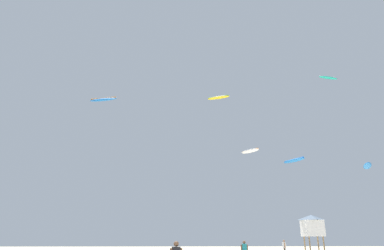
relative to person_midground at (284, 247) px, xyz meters
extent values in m
sphere|color=brown|center=(-10.57, -19.86, 0.67)|extent=(0.23, 0.23, 0.23)
cylinder|color=silver|center=(0.00, 0.00, 0.15)|extent=(0.36, 0.36, 0.58)
cylinder|color=#936B4C|center=(0.01, 0.21, 0.12)|extent=(0.10, 0.10, 0.54)
cylinder|color=#936B4C|center=(-0.01, -0.21, 0.12)|extent=(0.10, 0.10, 0.54)
sphere|color=#936B4C|center=(0.00, 0.00, 0.55)|extent=(0.21, 0.21, 0.21)
cylinder|color=teal|center=(-5.84, -9.97, 0.17)|extent=(0.36, 0.36, 0.60)
cylinder|color=brown|center=(-5.63, -9.94, 0.15)|extent=(0.11, 0.11, 0.55)
cylinder|color=brown|center=(-6.06, -10.00, 0.15)|extent=(0.11, 0.11, 0.55)
sphere|color=brown|center=(-5.84, -9.97, 0.59)|extent=(0.22, 0.22, 0.22)
cylinder|color=#8C704C|center=(4.64, 2.92, 0.03)|extent=(0.14, 0.14, 1.90)
cylinder|color=#8C704C|center=(4.64, 1.42, 0.03)|extent=(0.14, 0.14, 1.90)
cylinder|color=#8C704C|center=(3.14, 2.92, 0.03)|extent=(0.14, 0.14, 1.90)
cylinder|color=#8C704C|center=(3.14, 1.42, 0.03)|extent=(0.14, 0.14, 1.90)
cube|color=white|center=(3.89, 2.17, 1.83)|extent=(2.00, 2.00, 1.70)
pyramid|color=slate|center=(3.89, 2.17, 2.96)|extent=(2.30, 2.30, 0.55)
ellipsoid|color=blue|center=(7.78, 16.92, 12.66)|extent=(3.18, 4.44, 0.48)
cylinder|color=blue|center=(7.78, 16.92, 12.85)|extent=(2.09, 3.63, 0.19)
ellipsoid|color=#19B29E|center=(10.65, 7.32, 22.74)|extent=(3.16, 1.59, 0.49)
cylinder|color=white|center=(10.65, 7.32, 22.88)|extent=(2.74, 0.79, 0.13)
ellipsoid|color=blue|center=(-22.42, 11.39, 20.64)|extent=(4.56, 2.34, 1.00)
cylinder|color=orange|center=(-22.42, 11.39, 20.84)|extent=(3.95, 1.20, 0.19)
ellipsoid|color=blue|center=(11.75, 3.11, 8.96)|extent=(2.77, 3.49, 0.74)
ellipsoid|color=yellow|center=(-4.89, 11.42, 21.19)|extent=(3.59, 2.26, 0.45)
cylinder|color=green|center=(-4.89, 11.42, 21.35)|extent=(3.01, 1.36, 0.15)
ellipsoid|color=white|center=(-0.67, 10.49, 12.55)|extent=(2.66, 3.02, 0.48)
cylinder|color=orange|center=(-0.67, 10.49, 12.69)|extent=(1.89, 2.34, 0.14)
camera|label=1|loc=(-10.34, -34.99, 0.97)|focal=30.84mm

